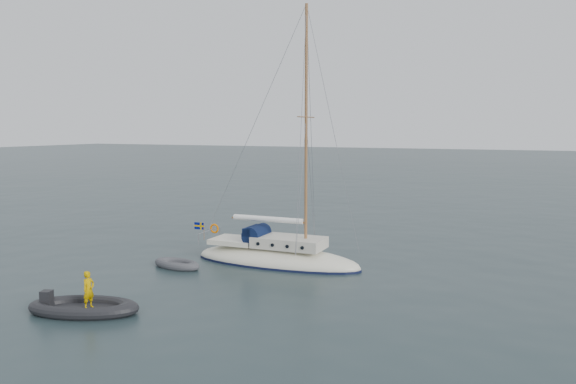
% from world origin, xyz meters
% --- Properties ---
extents(ground, '(300.00, 300.00, 0.00)m').
position_xyz_m(ground, '(0.00, 0.00, 0.00)').
color(ground, black).
rests_on(ground, ground).
extents(sailboat, '(8.71, 2.61, 12.40)m').
position_xyz_m(sailboat, '(0.02, 0.64, 0.94)').
color(sailboat, white).
rests_on(sailboat, ground).
extents(dinghy, '(2.54, 1.15, 0.36)m').
position_xyz_m(dinghy, '(-3.87, -1.93, 0.16)').
color(dinghy, '#4C4D52').
rests_on(dinghy, ground).
extents(rib, '(3.94, 1.79, 1.52)m').
position_xyz_m(rib, '(-3.07, -8.55, 0.24)').
color(rib, black).
rests_on(rib, ground).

